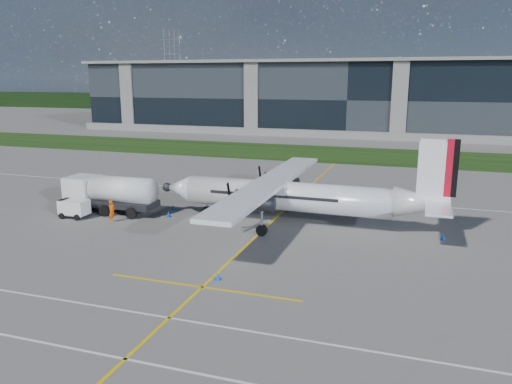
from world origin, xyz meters
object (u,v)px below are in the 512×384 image
safety_cone_nose_port (169,214)px  safety_cone_tail (443,237)px  baggage_tug (74,209)px  ground_crew_person (112,209)px  pylon_west (173,70)px  safety_cone_portwing (218,276)px  turboprop_aircraft (297,180)px  fuel_tanker_truck (105,194)px  safety_cone_nose_stbd (173,207)px

safety_cone_nose_port → safety_cone_tail: bearing=2.0°
baggage_tug → ground_crew_person: 3.91m
pylon_west → safety_cone_portwing: bearing=-61.7°
turboprop_aircraft → baggage_tug: (-18.83, -4.11, -2.99)m
fuel_tanker_truck → safety_cone_portwing: size_ratio=17.92×
baggage_tug → safety_cone_nose_port: size_ratio=5.21×
ground_crew_person → safety_cone_portwing: (13.24, -8.68, -0.83)m
fuel_tanker_truck → safety_cone_tail: 28.86m
safety_cone_portwing → safety_cone_tail: bearing=43.3°
safety_cone_portwing → safety_cone_nose_port: size_ratio=1.00×
turboprop_aircraft → safety_cone_nose_port: (-11.17, -1.32, -3.52)m
baggage_tug → ground_crew_person: ground_crew_person is taller
pylon_west → baggage_tug: (66.31, -145.91, -14.22)m
ground_crew_person → turboprop_aircraft: bearing=-74.0°
safety_cone_nose_stbd → ground_crew_person: bearing=-121.6°
baggage_tug → safety_cone_tail: size_ratio=5.21×
safety_cone_nose_port → safety_cone_portwing: bearing=-50.7°
safety_cone_tail → pylon_west: bearing=124.2°
fuel_tanker_truck → ground_crew_person: (2.45, -2.60, -0.60)m
turboprop_aircraft → safety_cone_portwing: bearing=-97.5°
safety_cone_portwing → safety_cone_nose_stbd: same height
pylon_west → safety_cone_portwing: 176.39m
baggage_tug → safety_cone_nose_stbd: (7.00, 4.94, -0.53)m
pylon_west → safety_cone_nose_port: bearing=-62.7°
ground_crew_person → fuel_tanker_truck: bearing=43.5°
fuel_tanker_truck → safety_cone_nose_port: fuel_tanker_truck is taller
turboprop_aircraft → safety_cone_nose_stbd: size_ratio=50.29×
safety_cone_nose_port → safety_cone_nose_stbd: size_ratio=1.00×
safety_cone_portwing → baggage_tug: bearing=152.8°
pylon_west → ground_crew_person: bearing=-64.3°
pylon_west → ground_crew_person: size_ratio=13.86×
fuel_tanker_truck → safety_cone_portwing: bearing=-35.7°
fuel_tanker_truck → ground_crew_person: bearing=-46.7°
ground_crew_person → safety_cone_nose_stbd: (3.10, 5.06, -0.83)m
turboprop_aircraft → safety_cone_nose_stbd: turboprop_aircraft is taller
baggage_tug → safety_cone_portwing: bearing=-27.2°
ground_crew_person → safety_cone_nose_stbd: 5.99m
ground_crew_person → safety_cone_portwing: size_ratio=4.33×
turboprop_aircraft → fuel_tanker_truck: (-17.38, -1.62, -2.09)m
turboprop_aircraft → ground_crew_person: size_ratio=11.62×
fuel_tanker_truck → safety_cone_nose_stbd: size_ratio=17.92×
fuel_tanker_truck → safety_cone_tail: fuel_tanker_truck is taller
ground_crew_person → safety_cone_portwing: ground_crew_person is taller
safety_cone_nose_port → fuel_tanker_truck: bearing=-177.2°
pylon_west → fuel_tanker_truck: size_ratio=3.35×
safety_cone_tail → turboprop_aircraft: bearing=177.3°
safety_cone_portwing → safety_cone_nose_port: bearing=129.3°
pylon_west → ground_crew_person: pylon_west is taller
baggage_tug → safety_cone_portwing: (17.14, -8.79, -0.53)m
turboprop_aircraft → fuel_tanker_truck: size_ratio=2.81×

